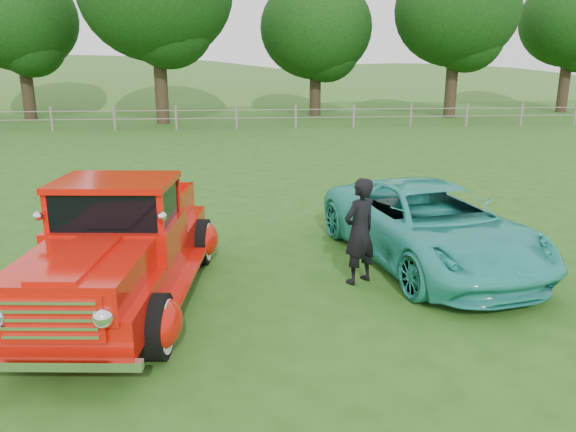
{
  "coord_description": "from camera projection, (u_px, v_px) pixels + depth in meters",
  "views": [
    {
      "loc": [
        -0.19,
        -6.61,
        3.26
      ],
      "look_at": [
        0.57,
        1.2,
        1.11
      ],
      "focal_mm": 35.0,
      "sensor_mm": 36.0,
      "label": 1
    }
  ],
  "objects": [
    {
      "name": "ground",
      "position": [
        253.0,
        324.0,
        7.23
      ],
      "size": [
        140.0,
        140.0,
        0.0
      ],
      "primitive_type": "plane",
      "color": "#275215",
      "rests_on": "ground"
    },
    {
      "name": "distant_hills",
      "position": [
        199.0,
        132.0,
        65.12
      ],
      "size": [
        116.0,
        60.0,
        18.0
      ],
      "color": "#3B6525",
      "rests_on": "ground"
    },
    {
      "name": "fence_line",
      "position": [
        237.0,
        117.0,
        28.18
      ],
      "size": [
        48.0,
        0.12,
        1.2
      ],
      "color": "slate",
      "rests_on": "ground"
    },
    {
      "name": "tree_mid_west",
      "position": [
        19.0,
        20.0,
        31.5
      ],
      "size": [
        6.4,
        6.4,
        8.46
      ],
      "color": "black",
      "rests_on": "ground"
    },
    {
      "name": "tree_near_east",
      "position": [
        316.0,
        28.0,
        34.14
      ],
      "size": [
        6.8,
        6.8,
        8.33
      ],
      "color": "black",
      "rests_on": "ground"
    },
    {
      "name": "tree_mid_east",
      "position": [
        457.0,
        10.0,
        32.72
      ],
      "size": [
        7.2,
        7.2,
        9.44
      ],
      "color": "black",
      "rests_on": "ground"
    },
    {
      "name": "tree_far_east",
      "position": [
        572.0,
        21.0,
        36.53
      ],
      "size": [
        6.6,
        6.6,
        8.86
      ],
      "color": "black",
      "rests_on": "ground"
    },
    {
      "name": "red_pickup",
      "position": [
        121.0,
        248.0,
        7.69
      ],
      "size": [
        2.62,
        5.14,
        1.78
      ],
      "rotation": [
        0.0,
        0.0,
        -0.11
      ],
      "color": "black",
      "rests_on": "ground"
    },
    {
      "name": "teal_sedan",
      "position": [
        429.0,
        225.0,
        9.3
      ],
      "size": [
        3.08,
        5.09,
        1.32
      ],
      "primitive_type": "imported",
      "rotation": [
        0.0,
        0.0,
        0.2
      ],
      "color": "teal",
      "rests_on": "ground"
    },
    {
      "name": "man",
      "position": [
        360.0,
        231.0,
        8.4
      ],
      "size": [
        0.71,
        0.65,
        1.63
      ],
      "primitive_type": "imported",
      "rotation": [
        0.0,
        0.0,
        3.72
      ],
      "color": "black",
      "rests_on": "ground"
    }
  ]
}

